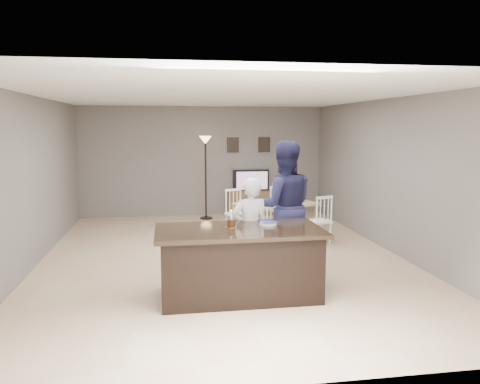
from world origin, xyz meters
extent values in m
plane|color=tan|center=(0.00, 0.00, 0.00)|extent=(8.00, 8.00, 0.00)
plane|color=slate|center=(0.00, 4.00, 1.35)|extent=(6.00, 0.00, 6.00)
plane|color=slate|center=(0.00, -4.00, 1.35)|extent=(6.00, 0.00, 6.00)
plane|color=slate|center=(-3.00, 0.00, 1.35)|extent=(0.00, 8.00, 8.00)
plane|color=slate|center=(3.00, 0.00, 1.35)|extent=(0.00, 8.00, 8.00)
plane|color=white|center=(0.00, 0.00, 2.70)|extent=(8.00, 8.00, 0.00)
cube|color=black|center=(0.00, -1.80, 0.42)|extent=(2.00, 1.00, 0.85)
cube|color=black|center=(0.00, -1.80, 0.88)|extent=(2.15, 1.10, 0.05)
cube|color=brown|center=(1.20, 3.77, 0.30)|extent=(1.20, 0.40, 0.60)
imported|color=black|center=(1.20, 3.84, 0.86)|extent=(0.91, 0.12, 0.53)
plane|color=#E35319|center=(1.20, 3.76, 0.87)|extent=(0.78, 0.00, 0.78)
cube|color=black|center=(0.75, 3.98, 1.75)|extent=(0.30, 0.02, 0.38)
cube|color=black|center=(1.55, 3.98, 1.75)|extent=(0.30, 0.02, 0.38)
imported|color=silver|center=(0.24, -1.25, 0.75)|extent=(0.59, 0.42, 1.50)
imported|color=#171734|center=(0.84, -0.81, 1.00)|extent=(1.02, 0.82, 2.00)
cylinder|color=gold|center=(-0.09, -1.68, 0.90)|extent=(0.15, 0.15, 0.00)
cylinder|color=#321D0D|center=(-0.09, -1.68, 0.95)|extent=(0.11, 0.11, 0.10)
cylinder|color=white|center=(-0.09, -1.68, 1.06)|extent=(0.02, 0.02, 0.11)
sphere|color=#FFBF4C|center=(-0.09, -1.68, 1.12)|extent=(0.02, 0.02, 0.02)
cylinder|color=white|center=(0.42, -1.62, 0.91)|extent=(0.23, 0.23, 0.01)
cylinder|color=white|center=(0.42, -1.62, 0.92)|extent=(0.23, 0.23, 0.01)
cylinder|color=white|center=(0.42, -1.62, 0.93)|extent=(0.23, 0.23, 0.01)
cylinder|color=#2F4090|center=(0.42, -1.62, 0.94)|extent=(0.24, 0.24, 0.00)
cube|color=tan|center=(1.20, 1.17, 0.70)|extent=(1.72, 1.28, 0.04)
cylinder|color=tan|center=(0.65, 0.63, 0.34)|extent=(0.06, 0.06, 0.68)
cylinder|color=tan|center=(1.75, 1.72, 0.34)|extent=(0.06, 0.06, 0.68)
cube|color=#3F725B|center=(1.20, 1.17, 0.72)|extent=(1.38, 0.72, 0.01)
cube|color=white|center=(0.90, 0.37, 0.43)|extent=(0.50, 0.49, 0.04)
cylinder|color=white|center=(0.79, 0.18, 0.21)|extent=(0.03, 0.03, 0.41)
cylinder|color=white|center=(1.01, 0.57, 0.21)|extent=(0.03, 0.03, 0.41)
cube|color=white|center=(0.95, 0.21, 0.91)|extent=(0.36, 0.14, 0.05)
cube|color=white|center=(1.91, 0.69, 0.43)|extent=(0.50, 0.49, 0.04)
cylinder|color=white|center=(1.80, 0.50, 0.21)|extent=(0.03, 0.03, 0.41)
cylinder|color=white|center=(2.02, 0.89, 0.21)|extent=(0.03, 0.03, 0.41)
cube|color=white|center=(1.96, 0.53, 0.91)|extent=(0.36, 0.14, 0.05)
cube|color=white|center=(0.50, 1.65, 0.43)|extent=(0.50, 0.49, 0.04)
cylinder|color=white|center=(0.61, 1.85, 0.21)|extent=(0.03, 0.03, 0.41)
cylinder|color=white|center=(0.39, 1.46, 0.21)|extent=(0.03, 0.03, 0.41)
cube|color=white|center=(0.45, 1.82, 0.91)|extent=(0.36, 0.14, 0.05)
cube|color=white|center=(1.50, 1.97, 0.43)|extent=(0.50, 0.49, 0.04)
cylinder|color=white|center=(1.61, 2.17, 0.21)|extent=(0.03, 0.03, 0.41)
cylinder|color=white|center=(1.39, 1.77, 0.21)|extent=(0.03, 0.03, 0.41)
cube|color=white|center=(1.45, 2.13, 0.91)|extent=(0.36, 0.14, 0.05)
cylinder|color=black|center=(0.02, 3.46, 0.02)|extent=(0.30, 0.30, 0.03)
cylinder|color=black|center=(0.02, 3.46, 0.93)|extent=(0.04, 0.04, 1.82)
cone|color=#FFD48C|center=(0.02, 3.46, 1.89)|extent=(0.30, 0.30, 0.19)
camera|label=1|loc=(-0.92, -7.62, 2.21)|focal=35.00mm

